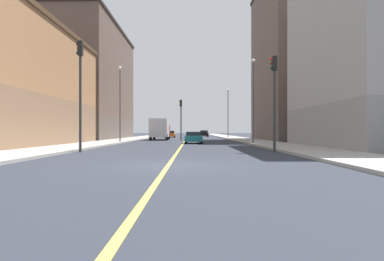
% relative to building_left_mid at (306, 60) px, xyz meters
% --- Properties ---
extents(ground_plane, '(400.00, 400.00, 0.00)m').
position_rel_building_left_mid_xyz_m(ground_plane, '(-16.16, -34.72, -10.83)').
color(ground_plane, '#2A2E37').
rests_on(ground_plane, ground).
extents(sidewalk_left, '(3.97, 168.00, 0.15)m').
position_rel_building_left_mid_xyz_m(sidewalk_left, '(-7.79, 14.28, -10.76)').
color(sidewalk_left, '#9E9B93').
rests_on(sidewalk_left, ground).
extents(sidewalk_right, '(3.97, 168.00, 0.15)m').
position_rel_building_left_mid_xyz_m(sidewalk_right, '(-24.54, 14.28, -10.76)').
color(sidewalk_right, '#9E9B93').
rests_on(sidewalk_right, ground).
extents(lane_center_stripe, '(0.16, 154.00, 0.01)m').
position_rel_building_left_mid_xyz_m(lane_center_stripe, '(-16.16, 14.28, -10.82)').
color(lane_center_stripe, '#E5D14C').
rests_on(lane_center_stripe, ground).
extents(building_left_mid, '(11.91, 18.21, 21.65)m').
position_rel_building_left_mid_xyz_m(building_left_mid, '(0.00, 0.00, 0.00)').
color(building_left_mid, brown).
rests_on(building_left_mid, ground).
extents(building_right_midblock, '(11.91, 25.71, 17.45)m').
position_rel_building_left_mid_xyz_m(building_right_midblock, '(-32.32, 7.83, -2.10)').
color(building_right_midblock, brown).
rests_on(building_right_midblock, ground).
extents(traffic_light_left_near, '(0.40, 0.32, 5.93)m').
position_rel_building_left_mid_xyz_m(traffic_light_left_near, '(-10.19, -26.22, -6.99)').
color(traffic_light_left_near, '#2D2D2D').
rests_on(traffic_light_left_near, ground).
extents(traffic_light_right_near, '(0.40, 0.32, 6.86)m').
position_rel_building_left_mid_xyz_m(traffic_light_right_near, '(-22.17, -26.22, -6.46)').
color(traffic_light_right_near, '#2D2D2D').
rests_on(traffic_light_right_near, ground).
extents(traffic_light_median_far, '(0.40, 0.32, 5.62)m').
position_rel_building_left_mid_xyz_m(traffic_light_median_far, '(-16.80, 1.50, -7.17)').
color(traffic_light_median_far, '#2D2D2D').
rests_on(traffic_light_median_far, ground).
extents(street_lamp_left_near, '(0.36, 0.36, 8.32)m').
position_rel_building_left_mid_xyz_m(street_lamp_left_near, '(-9.17, -12.73, -5.74)').
color(street_lamp_left_near, '#4C4C51').
rests_on(street_lamp_left_near, ground).
extents(street_lamp_right_near, '(0.36, 0.36, 8.24)m').
position_rel_building_left_mid_xyz_m(street_lamp_right_near, '(-23.15, -8.99, -5.78)').
color(street_lamp_right_near, '#4C4C51').
rests_on(street_lamp_right_near, ground).
extents(street_lamp_left_far, '(0.36, 0.36, 8.18)m').
position_rel_building_left_mid_xyz_m(street_lamp_left_far, '(-9.17, 12.42, -5.81)').
color(street_lamp_left_far, '#4C4C51').
rests_on(street_lamp_left_far, ground).
extents(car_teal, '(1.88, 4.23, 1.22)m').
position_rel_building_left_mid_xyz_m(car_teal, '(-15.07, -10.91, -10.22)').
color(car_teal, '#196670').
rests_on(car_teal, ground).
extents(car_orange, '(1.94, 3.95, 1.32)m').
position_rel_building_left_mid_xyz_m(car_orange, '(-19.47, 20.59, -10.20)').
color(car_orange, orange).
rests_on(car_orange, ground).
extents(car_black, '(1.97, 4.19, 1.40)m').
position_rel_building_left_mid_xyz_m(car_black, '(-12.68, 30.25, -10.16)').
color(car_black, black).
rests_on(car_black, ground).
extents(box_truck, '(2.55, 7.76, 3.00)m').
position_rel_building_left_mid_xyz_m(box_truck, '(-19.89, 3.51, -9.24)').
color(box_truck, maroon).
rests_on(box_truck, ground).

